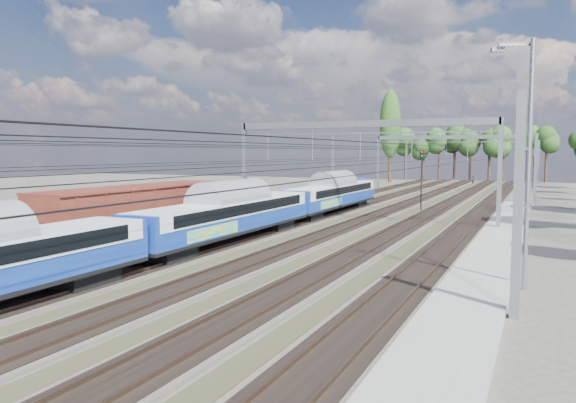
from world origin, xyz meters
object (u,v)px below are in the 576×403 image
at_px(emu_train, 227,209).
at_px(lamp_post, 526,155).
at_px(freight_boxcar, 137,212).
at_px(signal_far, 533,167).
at_px(signal_near, 422,173).
at_px(worker, 473,180).

xyz_separation_m(emu_train, lamp_post, (18.39, -4.87, 3.64)).
height_order(freight_boxcar, signal_far, signal_far).
bearing_deg(signal_near, freight_boxcar, -99.85).
bearing_deg(emu_train, signal_far, 76.28).
bearing_deg(freight_boxcar, lamp_post, -2.85).
xyz_separation_m(signal_far, lamp_post, (0.76, -77.08, 2.46)).
xyz_separation_m(freight_boxcar, signal_far, (22.13, 75.94, 1.26)).
bearing_deg(emu_train, freight_boxcar, -140.33).
relative_size(freight_boxcar, signal_far, 2.64).
relative_size(worker, signal_near, 0.27).
distance_m(freight_boxcar, signal_near, 32.78).
xyz_separation_m(freight_boxcar, lamp_post, (22.90, -1.14, 3.73)).
height_order(worker, lamp_post, lamp_post).
relative_size(emu_train, signal_near, 9.53).
bearing_deg(emu_train, signal_near, 74.08).
bearing_deg(worker, emu_train, -174.23).
distance_m(emu_train, signal_near, 27.79).
bearing_deg(lamp_post, signal_near, 87.84).
height_order(worker, signal_near, signal_near).
xyz_separation_m(emu_train, worker, (6.97, 80.65, -1.62)).
bearing_deg(signal_near, signal_far, 89.45).
distance_m(worker, lamp_post, 86.45).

